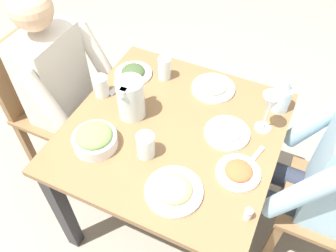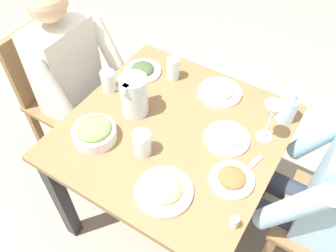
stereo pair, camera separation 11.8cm
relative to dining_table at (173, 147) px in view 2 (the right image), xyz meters
name	(u,v)px [view 2 (the right image)]	position (x,y,z in m)	size (l,w,h in m)	color
ground_plane	(172,209)	(0.00, 0.00, -0.60)	(8.00, 8.00, 0.00)	gray
dining_table	(173,147)	(0.00, 0.00, 0.00)	(0.89, 0.89, 0.72)	olive
chair_far	(58,90)	(0.07, 0.81, -0.10)	(0.40, 0.40, 0.88)	olive
diner_near	(313,187)	(0.10, -0.60, 0.05)	(0.48, 0.53, 1.17)	#9EC6E0
diner_far	(81,83)	(0.07, 0.60, 0.05)	(0.48, 0.53, 1.17)	silver
water_pitcher	(134,95)	(0.01, 0.20, 0.22)	(0.16, 0.12, 0.19)	silver
salad_bowl	(94,131)	(-0.21, 0.25, 0.16)	(0.18, 0.18, 0.09)	white
plate_fries	(164,190)	(-0.28, -0.13, 0.14)	(0.22, 0.22, 0.05)	white
plate_yoghurt	(227,137)	(0.07, -0.22, 0.14)	(0.19, 0.19, 0.05)	white
plate_rice_curry	(232,179)	(-0.10, -0.32, 0.13)	(0.17, 0.17, 0.04)	white
plate_beans	(220,91)	(0.31, -0.07, 0.13)	(0.21, 0.21, 0.04)	white
plate_dolmas	(143,70)	(0.24, 0.33, 0.14)	(0.18, 0.18, 0.05)	white
water_glass_near_left	(173,68)	(0.29, 0.18, 0.18)	(0.06, 0.06, 0.11)	silver
water_glass_center	(142,143)	(-0.16, 0.04, 0.18)	(0.07, 0.07, 0.11)	silver
water_glass_far_right	(108,81)	(0.06, 0.39, 0.17)	(0.07, 0.07, 0.10)	silver
wine_glass	(272,114)	(0.17, -0.35, 0.26)	(0.08, 0.08, 0.20)	silver
oil_carafe	(287,109)	(0.32, -0.38, 0.18)	(0.08, 0.08, 0.16)	silver
salt_shaker	(234,223)	(-0.26, -0.41, 0.15)	(0.03, 0.03, 0.05)	white
fork_near	(129,81)	(0.15, 0.35, 0.12)	(0.17, 0.03, 0.01)	silver
knife_near	(247,169)	(-0.02, -0.35, 0.12)	(0.18, 0.02, 0.01)	silver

